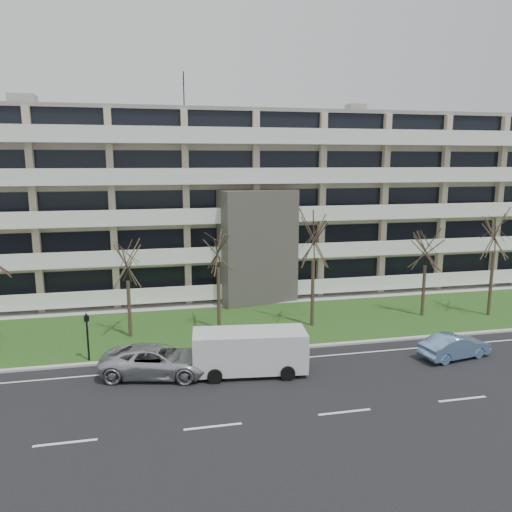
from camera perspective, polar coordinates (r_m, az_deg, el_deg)
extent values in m
plane|color=black|center=(24.04, 10.08, -17.16)|extent=(160.00, 160.00, 0.00)
cube|color=#1F4A18|center=(35.43, 2.11, -7.59)|extent=(90.00, 10.00, 0.06)
cube|color=#B2B2AD|center=(30.88, 4.42, -10.39)|extent=(90.00, 0.35, 0.12)
cube|color=#B2B2AD|center=(40.54, 0.19, -5.19)|extent=(90.00, 2.00, 0.08)
cube|color=white|center=(29.57, 5.26, -11.50)|extent=(90.00, 0.12, 0.01)
cube|color=#BCA892|center=(45.99, -1.67, 6.17)|extent=(60.00, 12.00, 15.00)
cube|color=gray|center=(46.01, -1.72, 15.71)|extent=(60.50, 12.50, 0.30)
cube|color=#4C4742|center=(39.55, 0.20, 1.04)|extent=(6.39, 3.69, 9.00)
cube|color=black|center=(39.86, 0.26, -2.55)|extent=(4.92, 1.19, 3.50)
cube|color=gray|center=(46.34, -25.10, 15.63)|extent=(2.00, 2.00, 1.20)
cylinder|color=black|center=(45.57, -8.25, 18.00)|extent=(0.10, 0.10, 3.50)
cube|color=black|center=(40.96, -0.10, -2.05)|extent=(58.00, 0.10, 1.80)
cube|color=white|center=(40.67, 0.10, -4.31)|extent=(58.00, 1.40, 0.22)
cube|color=white|center=(39.91, 0.30, -3.72)|extent=(58.00, 0.08, 1.00)
cube|color=black|center=(40.40, -0.10, 2.11)|extent=(58.00, 0.10, 1.80)
cube|color=white|center=(40.00, 0.11, -0.16)|extent=(58.00, 1.40, 0.22)
cube|color=white|center=(39.26, 0.31, 0.52)|extent=(58.00, 0.08, 1.00)
cube|color=black|center=(40.05, -0.10, 6.35)|extent=(58.00, 0.10, 1.80)
cube|color=white|center=(39.54, 0.11, 4.11)|extent=(58.00, 1.40, 0.22)
cube|color=white|center=(38.84, 0.31, 4.88)|extent=(58.00, 0.08, 1.00)
cube|color=black|center=(39.93, -0.10, 10.65)|extent=(58.00, 0.10, 1.80)
cube|color=white|center=(39.30, 0.11, 8.46)|extent=(58.00, 1.40, 0.22)
cube|color=white|center=(38.64, 0.32, 9.31)|extent=(58.00, 0.08, 1.00)
cube|color=black|center=(40.04, -0.10, 14.95)|extent=(58.00, 0.10, 1.80)
cube|color=white|center=(39.29, 0.11, 12.83)|extent=(58.00, 1.40, 0.22)
cube|color=white|center=(38.68, 0.32, 13.76)|extent=(58.00, 0.08, 1.00)
imported|color=#BABCC2|center=(27.48, -11.26, -11.65)|extent=(6.25, 3.89, 1.61)
imported|color=#7AA1D4|center=(31.39, 21.75, -9.56)|extent=(4.42, 2.22, 1.39)
cube|color=silver|center=(27.07, -0.74, -10.72)|extent=(6.21, 2.88, 2.11)
cube|color=black|center=(26.85, -0.74, -9.50)|extent=(5.75, 2.67, 0.78)
cube|color=silver|center=(27.50, 5.26, -10.78)|extent=(0.62, 2.14, 1.33)
cylinder|color=black|center=(26.31, -4.74, -13.51)|extent=(0.80, 0.36, 0.78)
cylinder|color=black|center=(28.35, -4.81, -11.67)|extent=(0.80, 0.36, 0.78)
cylinder|color=black|center=(26.61, 3.64, -13.20)|extent=(0.80, 0.36, 0.78)
cylinder|color=black|center=(28.63, 2.91, -11.41)|extent=(0.80, 0.36, 0.78)
cylinder|color=black|center=(30.03, -18.68, -8.83)|extent=(0.11, 0.11, 2.82)
cube|color=black|center=(29.68, -18.81, -6.78)|extent=(0.31, 0.27, 0.30)
sphere|color=red|center=(29.68, -18.81, -6.78)|extent=(0.13, 0.13, 0.13)
cylinder|color=#382B21|center=(33.13, -14.29, -5.92)|extent=(0.24, 0.24, 3.73)
cylinder|color=#382B21|center=(33.53, -4.29, -4.92)|extent=(0.24, 0.24, 4.27)
cylinder|color=#382B21|center=(34.30, 6.48, -4.31)|extent=(0.24, 0.24, 4.61)
cylinder|color=#382B21|center=(38.39, 18.59, -3.82)|extent=(0.24, 0.24, 3.78)
cylinder|color=#382B21|center=(40.19, 25.25, -2.95)|extent=(0.24, 0.24, 4.74)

